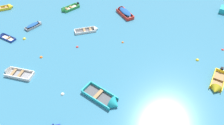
# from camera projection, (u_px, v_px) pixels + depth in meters

# --- Properties ---
(rowboat_yellow_center) EXTENTS (2.94, 4.06, 1.22)m
(rowboat_yellow_center) POSITION_uv_depth(u_px,v_px,m) (217.00, 85.00, 23.30)
(rowboat_yellow_center) COLOR #99754C
(rowboat_yellow_center) RESTS_ON ground_plane
(rowboat_deep_blue_cluster_outer) EXTENTS (3.12, 2.11, 0.85)m
(rowboat_deep_blue_cluster_outer) POSITION_uv_depth(u_px,v_px,m) (4.00, 36.00, 30.22)
(rowboat_deep_blue_cluster_outer) COLOR beige
(rowboat_deep_blue_cluster_outer) RESTS_ON ground_plane
(rowboat_white_near_camera) EXTENTS (3.95, 2.29, 1.09)m
(rowboat_white_near_camera) POSITION_uv_depth(u_px,v_px,m) (92.00, 30.00, 31.46)
(rowboat_white_near_camera) COLOR #4C4C51
(rowboat_white_near_camera) RESTS_ON ground_plane
(rowboat_grey_far_right) EXTENTS (2.50, 2.97, 0.90)m
(rowboat_grey_far_right) POSITION_uv_depth(u_px,v_px,m) (35.00, 24.00, 32.34)
(rowboat_grey_far_right) COLOR #4C4C51
(rowboat_grey_far_right) RESTS_ON ground_plane
(rowboat_green_near_left) EXTENTS (3.39, 3.51, 1.23)m
(rowboat_green_near_left) POSITION_uv_depth(u_px,v_px,m) (67.00, 9.00, 35.89)
(rowboat_green_near_left) COLOR beige
(rowboat_green_near_left) RESTS_ON ground_plane
(rowboat_turquoise_outer_left) EXTENTS (4.77, 3.85, 1.57)m
(rowboat_turquoise_outer_left) POSITION_uv_depth(u_px,v_px,m) (109.00, 101.00, 21.68)
(rowboat_turquoise_outer_left) COLOR #4C4C51
(rowboat_turquoise_outer_left) RESTS_ON ground_plane
(rowboat_red_back_row_left) EXTENTS (3.47, 4.41, 1.32)m
(rowboat_red_back_row_left) POSITION_uv_depth(u_px,v_px,m) (123.00, 11.00, 35.05)
(rowboat_red_back_row_left) COLOR gray
(rowboat_red_back_row_left) RESTS_ON ground_plane
(rowboat_yellow_back_row_center) EXTENTS (3.90, 2.76, 1.14)m
(rowboat_yellow_back_row_center) POSITION_uv_depth(u_px,v_px,m) (7.00, 8.00, 36.39)
(rowboat_yellow_back_row_center) COLOR #99754C
(rowboat_yellow_back_row_center) RESTS_ON ground_plane
(rowboat_white_near_right) EXTENTS (4.13, 2.07, 1.31)m
(rowboat_white_near_right) POSITION_uv_depth(u_px,v_px,m) (12.00, 72.00, 24.77)
(rowboat_white_near_right) COLOR gray
(rowboat_white_near_right) RESTS_ON ground_plane
(mooring_buoy_between_boats_left) EXTENTS (0.35, 0.35, 0.35)m
(mooring_buoy_between_boats_left) POSITION_uv_depth(u_px,v_px,m) (123.00, 43.00, 29.36)
(mooring_buoy_between_boats_left) COLOR orange
(mooring_buoy_between_boats_left) RESTS_ON ground_plane
(mooring_buoy_central) EXTENTS (0.35, 0.35, 0.35)m
(mooring_buoy_central) POSITION_uv_depth(u_px,v_px,m) (222.00, 50.00, 28.16)
(mooring_buoy_central) COLOR red
(mooring_buoy_central) RESTS_ON ground_plane
(mooring_buoy_near_foreground) EXTENTS (0.48, 0.48, 0.48)m
(mooring_buoy_near_foreground) POSITION_uv_depth(u_px,v_px,m) (24.00, 39.00, 29.96)
(mooring_buoy_near_foreground) COLOR yellow
(mooring_buoy_near_foreground) RESTS_ON ground_plane
(mooring_buoy_midfield) EXTENTS (0.39, 0.39, 0.39)m
(mooring_buoy_midfield) POSITION_uv_depth(u_px,v_px,m) (63.00, 94.00, 22.61)
(mooring_buoy_midfield) COLOR silver
(mooring_buoy_midfield) RESTS_ON ground_plane
(mooring_buoy_outer_edge) EXTENTS (0.38, 0.38, 0.38)m
(mooring_buoy_outer_edge) POSITION_uv_depth(u_px,v_px,m) (77.00, 47.00, 28.61)
(mooring_buoy_outer_edge) COLOR red
(mooring_buoy_outer_edge) RESTS_ON ground_plane
(mooring_buoy_between_boats_right) EXTENTS (0.45, 0.45, 0.45)m
(mooring_buoy_between_boats_right) POSITION_uv_depth(u_px,v_px,m) (197.00, 60.00, 26.64)
(mooring_buoy_between_boats_right) COLOR yellow
(mooring_buoy_between_boats_right) RESTS_ON ground_plane
(mooring_buoy_trailing) EXTENTS (0.41, 0.41, 0.41)m
(mooring_buoy_trailing) POSITION_uv_depth(u_px,v_px,m) (41.00, 57.00, 27.04)
(mooring_buoy_trailing) COLOR orange
(mooring_buoy_trailing) RESTS_ON ground_plane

